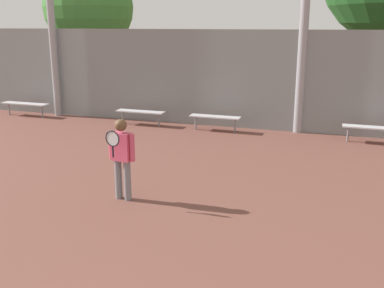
{
  "coord_description": "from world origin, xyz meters",
  "views": [
    {
      "loc": [
        2.0,
        -0.99,
        3.38
      ],
      "look_at": [
        -1.03,
        7.67,
        0.92
      ],
      "focal_mm": 42.0,
      "sensor_mm": 36.0,
      "label": 1
    }
  ],
  "objects": [
    {
      "name": "tennis_player",
      "position": [
        -2.06,
        6.46,
        0.94
      ],
      "size": [
        0.59,
        0.43,
        1.63
      ],
      "rotation": [
        0.0,
        0.0,
        -0.12
      ],
      "color": "slate",
      "rests_on": "ground_plane"
    },
    {
      "name": "bench_adjacent_court",
      "position": [
        -4.68,
        12.75,
        0.45
      ],
      "size": [
        1.71,
        0.4,
        0.49
      ],
      "color": "silver",
      "rests_on": "ground_plane"
    },
    {
      "name": "tree_dark_dense",
      "position": [
        -9.5,
        17.6,
        4.11
      ],
      "size": [
        4.07,
        4.07,
        6.17
      ],
      "color": "brown",
      "rests_on": "ground_plane"
    },
    {
      "name": "bench_courtside_near",
      "position": [
        -2.01,
        12.75,
        0.45
      ],
      "size": [
        1.67,
        0.4,
        0.49
      ],
      "color": "silver",
      "rests_on": "ground_plane"
    },
    {
      "name": "back_fence",
      "position": [
        0.0,
        13.49,
        1.61
      ],
      "size": [
        33.53,
        0.06,
        3.22
      ],
      "color": "gray",
      "rests_on": "ground_plane"
    },
    {
      "name": "bench_by_gate",
      "position": [
        2.82,
        12.75,
        0.45
      ],
      "size": [
        1.79,
        0.4,
        0.49
      ],
      "color": "silver",
      "rests_on": "ground_plane"
    },
    {
      "name": "bench_courtside_far",
      "position": [
        -9.5,
        12.75,
        0.45
      ],
      "size": [
        1.9,
        0.4,
        0.49
      ],
      "color": "silver",
      "rests_on": "ground_plane"
    }
  ]
}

